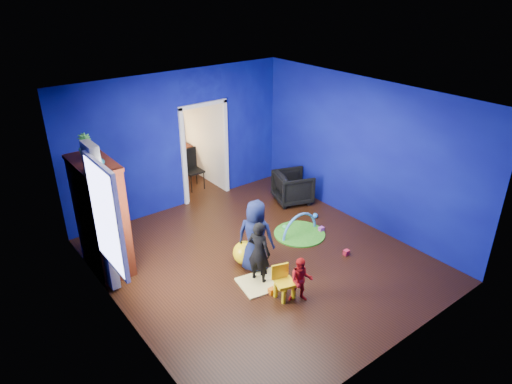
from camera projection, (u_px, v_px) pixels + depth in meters
floor at (261, 260)px, 8.11m from camera, size 5.00×5.50×0.01m
ceiling at (261, 99)px, 6.85m from camera, size 5.00×5.50×0.01m
wall_back at (179, 142)px, 9.44m from camera, size 5.00×0.02×2.90m
wall_front at (401, 262)px, 5.51m from camera, size 5.00×0.02×2.90m
wall_left at (114, 234)px, 6.10m from camera, size 0.02×5.50×2.90m
wall_right at (362, 153)px, 8.85m from camera, size 0.02×5.50×2.90m
alcove at (184, 134)px, 10.48m from camera, size 1.00×1.75×2.50m
armchair at (293, 187)px, 10.03m from camera, size 0.97×0.96×0.70m
child_black at (259, 252)px, 7.33m from camera, size 0.39×0.47×1.10m
child_navy at (256, 236)px, 7.59m from camera, size 0.69×0.75×1.29m
toddler_red at (301, 280)px, 6.95m from camera, size 0.46×0.44×0.75m
vase at (98, 161)px, 6.84m from camera, size 0.25×0.25×0.20m
potted_plant at (85, 146)px, 7.17m from camera, size 0.23×0.23×0.38m
tv_armoire at (101, 216)px, 7.52m from camera, size 0.58×1.14×1.96m
crt_tv at (103, 213)px, 7.53m from camera, size 0.46×0.70×0.54m
yellow_blanket at (263, 282)px, 7.49m from camera, size 0.85×0.73×0.03m
hopper_ball at (245, 253)px, 7.93m from camera, size 0.41×0.41×0.41m
kid_chair at (285, 284)px, 7.07m from camera, size 0.35×0.35×0.50m
play_mat at (299, 234)px, 8.89m from camera, size 0.99×0.99×0.03m
toy_arch at (299, 233)px, 8.89m from camera, size 0.89×0.07×0.88m
window_left at (105, 217)px, 6.32m from camera, size 0.03×0.95×1.55m
curtain at (101, 218)px, 6.90m from camera, size 0.14×0.42×2.40m
doorway at (205, 153)px, 9.94m from camera, size 1.16×0.10×2.10m
study_desk at (174, 162)px, 11.31m from camera, size 0.88×0.44×0.75m
desk_monitor at (170, 138)px, 11.15m from camera, size 0.40×0.05×0.32m
desk_lamp at (161, 142)px, 10.96m from camera, size 0.14×0.14×0.14m
folding_chair at (193, 170)px, 10.59m from camera, size 0.40×0.40×0.92m
book_shelf at (166, 95)px, 10.68m from camera, size 0.88×0.24×0.04m
toy_0 at (346, 253)px, 8.22m from camera, size 0.10×0.08×0.10m
toy_1 at (315, 215)px, 9.47m from camera, size 0.11×0.11×0.11m
toy_2 at (272, 291)px, 7.23m from camera, size 0.10×0.08×0.10m
toy_3 at (285, 227)px, 9.04m from camera, size 0.11×0.11×0.11m
toy_4 at (321, 229)px, 8.96m from camera, size 0.10×0.08×0.10m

